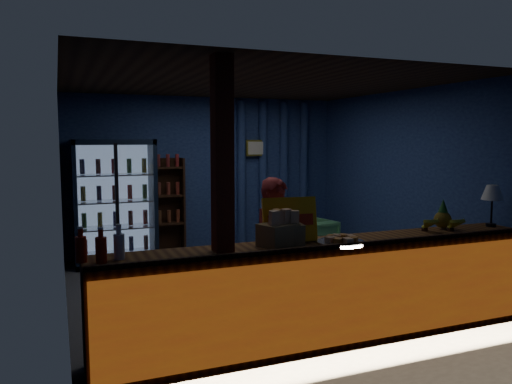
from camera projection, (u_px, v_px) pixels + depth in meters
ground at (255, 286)px, 6.51m from camera, size 4.60×4.60×0.00m
room_walls at (255, 166)px, 6.34m from camera, size 4.60×4.60×4.60m
counter at (330, 291)px, 4.69m from camera, size 4.40×0.57×0.99m
support_post at (223, 211)px, 4.23m from camera, size 0.16×0.16×2.60m
beverage_cooler at (114, 203)px, 7.61m from camera, size 1.20×0.62×1.90m
bottle_shelf at (168, 208)px, 8.06m from camera, size 0.50×0.28×1.60m
curtain_folds at (263, 174)px, 8.71m from camera, size 1.74×0.14×2.50m
framed_picture at (256, 148)px, 8.57m from camera, size 0.36×0.04×0.28m
shopkeeper at (276, 251)px, 5.11m from camera, size 0.62×0.47×1.52m
green_chair at (314, 237)px, 8.28m from camera, size 0.73×0.74×0.57m
side_table at (295, 240)px, 8.21m from camera, size 0.62×0.51×0.59m
yellow_sign at (290, 220)px, 4.62m from camera, size 0.53×0.15×0.42m
soda_bottles at (101, 247)px, 3.90m from camera, size 0.38×0.17×0.28m
snack_box_left at (278, 233)px, 4.45m from camera, size 0.38×0.34×0.33m
snack_box_centre at (286, 233)px, 4.51m from camera, size 0.34×0.29×0.31m
pastry_tray at (341, 241)px, 4.56m from camera, size 0.45×0.45×0.07m
banana_bunches at (440, 224)px, 5.16m from camera, size 0.47×0.29×0.16m
table_lamp at (492, 194)px, 5.42m from camera, size 0.23×0.23×0.46m
pineapple at (443, 217)px, 5.29m from camera, size 0.18×0.18×0.31m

